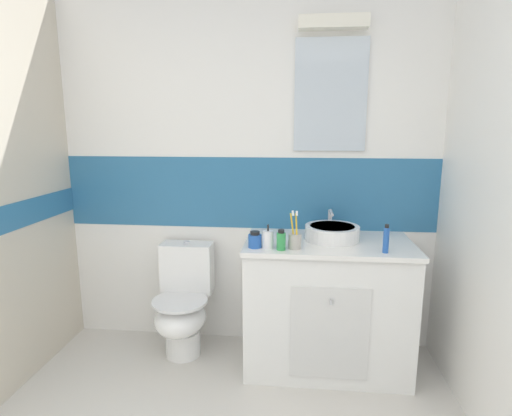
# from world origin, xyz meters

# --- Properties ---
(wall_back_tiled) EXTENTS (3.20, 0.20, 2.50)m
(wall_back_tiled) POSITION_xyz_m (0.01, 2.45, 1.26)
(wall_back_tiled) COLOR white
(wall_back_tiled) RESTS_ON ground_plane
(vanity_cabinet) EXTENTS (1.04, 0.60, 0.85)m
(vanity_cabinet) POSITION_xyz_m (0.56, 2.11, 0.43)
(vanity_cabinet) COLOR white
(vanity_cabinet) RESTS_ON ground_plane
(sink_basin) EXTENTS (0.34, 0.39, 0.16)m
(sink_basin) POSITION_xyz_m (0.58, 2.15, 0.90)
(sink_basin) COLOR white
(sink_basin) RESTS_ON vanity_cabinet
(toilet) EXTENTS (0.37, 0.50, 0.77)m
(toilet) POSITION_xyz_m (-0.42, 2.16, 0.36)
(toilet) COLOR white
(toilet) RESTS_ON ground_plane
(toothbrush_cup) EXTENTS (0.08, 0.08, 0.23)m
(toothbrush_cup) POSITION_xyz_m (0.34, 1.92, 0.90)
(toothbrush_cup) COLOR #B2ADA3
(toothbrush_cup) RESTS_ON vanity_cabinet
(soap_dispenser) EXTENTS (0.06, 0.06, 0.15)m
(soap_dispenser) POSITION_xyz_m (0.19, 1.91, 0.90)
(soap_dispenser) COLOR white
(soap_dispenser) RESTS_ON vanity_cabinet
(lotion_bottle_short) EXTENTS (0.05, 0.05, 0.12)m
(lotion_bottle_short) POSITION_xyz_m (0.26, 1.89, 0.91)
(lotion_bottle_short) COLOR green
(lotion_bottle_short) RESTS_ON vanity_cabinet
(toothpaste_tube_upright) EXTENTS (0.03, 0.03, 0.17)m
(toothpaste_tube_upright) POSITION_xyz_m (0.86, 1.90, 0.93)
(toothpaste_tube_upright) COLOR #2659B2
(toothpaste_tube_upright) RESTS_ON vanity_cabinet
(hair_gel_jar) EXTENTS (0.08, 0.08, 0.10)m
(hair_gel_jar) POSITION_xyz_m (0.11, 1.92, 0.89)
(hair_gel_jar) COLOR #2659B2
(hair_gel_jar) RESTS_ON vanity_cabinet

